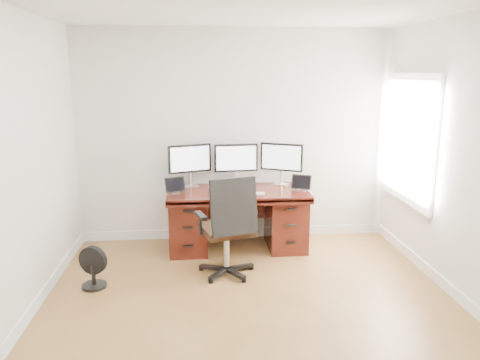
{
  "coord_description": "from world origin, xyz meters",
  "views": [
    {
      "loc": [
        -0.46,
        -3.7,
        2.15
      ],
      "look_at": [
        0.0,
        1.5,
        0.95
      ],
      "focal_mm": 35.0,
      "sensor_mm": 36.0,
      "label": 1
    }
  ],
  "objects": [
    {
      "name": "desk",
      "position": [
        0.0,
        1.83,
        0.4
      ],
      "size": [
        1.7,
        0.8,
        0.75
      ],
      "color": "#3C110C",
      "rests_on": "ground"
    },
    {
      "name": "monitor_right",
      "position": [
        0.58,
        2.07,
        1.09
      ],
      "size": [
        0.51,
        0.28,
        0.53
      ],
      "rotation": [
        0.0,
        0.0,
        -0.46
      ],
      "color": "silver",
      "rests_on": "desk"
    },
    {
      "name": "monitor_center",
      "position": [
        0.0,
        2.07,
        1.09
      ],
      "size": [
        0.55,
        0.15,
        0.53
      ],
      "rotation": [
        0.0,
        0.0,
        0.08
      ],
      "color": "silver",
      "rests_on": "desk"
    },
    {
      "name": "trackpad",
      "position": [
        0.24,
        1.61,
        0.76
      ],
      "size": [
        0.14,
        0.14,
        0.01
      ],
      "primitive_type": "cube",
      "rotation": [
        0.0,
        0.0,
        -0.14
      ],
      "color": "#B9BCC1",
      "rests_on": "desk"
    },
    {
      "name": "tablet_right",
      "position": [
        0.77,
        1.75,
        0.84
      ],
      "size": [
        0.25,
        0.16,
        0.19
      ],
      "rotation": [
        0.0,
        0.0,
        -0.45
      ],
      "color": "silver",
      "rests_on": "desk"
    },
    {
      "name": "figurine_pink",
      "position": [
        -0.34,
        1.95,
        0.8
      ],
      "size": [
        0.04,
        0.04,
        0.09
      ],
      "color": "#DC6384",
      "rests_on": "desk"
    },
    {
      "name": "office_chair",
      "position": [
        -0.17,
        1.02,
        0.37
      ],
      "size": [
        0.73,
        0.73,
        1.11
      ],
      "rotation": [
        0.0,
        0.0,
        0.28
      ],
      "color": "black",
      "rests_on": "ground"
    },
    {
      "name": "floor_fan",
      "position": [
        -1.56,
        0.85,
        0.21
      ],
      "size": [
        0.3,
        0.25,
        0.43
      ],
      "rotation": [
        0.0,
        0.0,
        -0.37
      ],
      "color": "black",
      "rests_on": "ground"
    },
    {
      "name": "drawing_tablet",
      "position": [
        -0.22,
        1.65,
        0.76
      ],
      "size": [
        0.27,
        0.21,
        0.01
      ],
      "primitive_type": "cube",
      "rotation": [
        0.0,
        0.0,
        0.26
      ],
      "color": "black",
      "rests_on": "desk"
    },
    {
      "name": "phone",
      "position": [
        -0.03,
        1.77,
        0.76
      ],
      "size": [
        0.15,
        0.1,
        0.01
      ],
      "primitive_type": "cube",
      "rotation": [
        0.0,
        0.0,
        -0.26
      ],
      "color": "black",
      "rests_on": "desk"
    },
    {
      "name": "figurine_brown",
      "position": [
        0.22,
        1.95,
        0.8
      ],
      "size": [
        0.04,
        0.04,
        0.09
      ],
      "color": "#995F51",
      "rests_on": "desk"
    },
    {
      "name": "figurine_orange",
      "position": [
        -0.1,
        1.95,
        0.8
      ],
      "size": [
        0.04,
        0.04,
        0.09
      ],
      "color": "#FDA063",
      "rests_on": "desk"
    },
    {
      "name": "ground",
      "position": [
        0.0,
        0.0,
        0.0
      ],
      "size": [
        4.5,
        4.5,
        0.0
      ],
      "primitive_type": "plane",
      "color": "brown",
      "rests_on": "ground"
    },
    {
      "name": "figurine_yellow",
      "position": [
        0.11,
        1.95,
        0.8
      ],
      "size": [
        0.04,
        0.04,
        0.09
      ],
      "color": "#E5C865",
      "rests_on": "desk"
    },
    {
      "name": "back_wall",
      "position": [
        0.0,
        2.25,
        1.35
      ],
      "size": [
        4.0,
        0.1,
        2.7
      ],
      "primitive_type": "cube",
      "color": "silver",
      "rests_on": "ground"
    },
    {
      "name": "tablet_left",
      "position": [
        -0.75,
        1.75,
        0.84
      ],
      "size": [
        0.25,
        0.15,
        0.19
      ],
      "rotation": [
        0.0,
        0.0,
        0.35
      ],
      "color": "silver",
      "rests_on": "desk"
    },
    {
      "name": "monitor_left",
      "position": [
        -0.58,
        2.07,
        1.09
      ],
      "size": [
        0.53,
        0.21,
        0.53
      ],
      "rotation": [
        0.0,
        0.0,
        0.34
      ],
      "color": "silver",
      "rests_on": "desk"
    },
    {
      "name": "keyboard",
      "position": [
        -0.01,
        1.66,
        0.76
      ],
      "size": [
        0.34,
        0.24,
        0.01
      ],
      "primitive_type": "cube",
      "rotation": [
        0.0,
        0.0,
        0.39
      ],
      "color": "white",
      "rests_on": "desk"
    },
    {
      "name": "figurine_blue",
      "position": [
        -0.27,
        1.95,
        0.8
      ],
      "size": [
        0.04,
        0.04,
        0.09
      ],
      "color": "#578CE1",
      "rests_on": "desk"
    }
  ]
}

